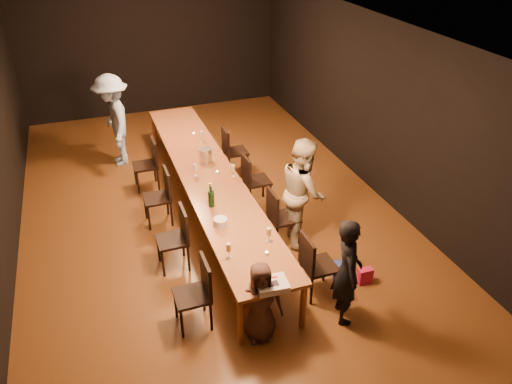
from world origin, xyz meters
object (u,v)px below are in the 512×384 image
object	(u,v)px
ice_bucket	(205,155)
woman_birthday	(347,271)
man_blue	(114,121)
table	(208,176)
chair_left_1	(172,239)
chair_right_1	(284,217)
chair_right_2	(257,180)
chair_left_0	(192,295)
woman_tan	(303,191)
chair_left_2	(157,198)
chair_right_3	(236,151)
chair_right_0	(319,265)
champagne_bottle	(211,195)
plate_stack	(220,222)
birthday_cake	(272,285)
child	(260,302)
chair_left_3	(145,165)

from	to	relation	value
ice_bucket	woman_birthday	bearing A→B (deg)	-75.21
man_blue	table	bearing A→B (deg)	23.63
chair_left_1	man_blue	world-z (taller)	man_blue
chair_right_1	chair_right_2	bearing A→B (deg)	180.00
chair_left_0	woman_tan	world-z (taller)	woman_tan
chair_right_1	man_blue	bearing A→B (deg)	-150.07
chair_right_2	chair_left_2	world-z (taller)	same
chair_right_3	man_blue	distance (m)	2.41
chair_left_0	chair_left_2	world-z (taller)	same
chair_right_2	chair_left_0	xyz separation A→B (m)	(-1.70, -2.40, 0.00)
chair_right_0	champagne_bottle	distance (m)	1.83
plate_stack	chair_right_2	bearing A→B (deg)	54.58
birthday_cake	ice_bucket	world-z (taller)	ice_bucket
man_blue	woman_birthday	bearing A→B (deg)	18.96
chair_left_0	champagne_bottle	xyz separation A→B (m)	(0.65, 1.42, 0.47)
man_blue	champagne_bottle	xyz separation A→B (m)	(1.01, -3.36, 0.04)
chair_left_0	champagne_bottle	distance (m)	1.63
chair_right_2	woman_tan	xyz separation A→B (m)	(0.30, -1.18, 0.38)
chair_right_0	chair_left_0	bearing A→B (deg)	-90.00
chair_left_2	plate_stack	xyz separation A→B (m)	(0.63, -1.50, 0.34)
chair_left_2	child	bearing A→B (deg)	-166.13
woman_tan	champagne_bottle	world-z (taller)	woman_tan
chair_left_3	champagne_bottle	size ratio (longest dim) A/B	2.46
chair_right_1	chair_left_1	distance (m)	1.70
birthday_cake	ice_bucket	bearing A→B (deg)	92.66
chair_right_3	birthday_cake	distance (m)	4.20
chair_right_0	table	bearing A→B (deg)	-160.50
chair_right_3	birthday_cake	size ratio (longest dim) A/B	2.45
table	chair_left_1	distance (m)	1.49
chair_right_0	woman_birthday	distance (m)	0.58
table	chair_left_1	xyz separation A→B (m)	(-0.85, -1.20, -0.24)
table	chair_left_2	bearing A→B (deg)	180.00
child	ice_bucket	distance (m)	3.31
chair_left_1	woman_tan	xyz separation A→B (m)	(2.00, 0.02, 0.38)
child	birthday_cake	xyz separation A→B (m)	(0.13, -0.03, 0.25)
chair_left_3	woman_birthday	world-z (taller)	woman_birthday
chair_right_1	champagne_bottle	bearing A→B (deg)	-101.64
chair_right_0	champagne_bottle	size ratio (longest dim) A/B	2.46
woman_tan	birthday_cake	xyz separation A→B (m)	(-1.16, -1.72, -0.05)
chair_right_3	chair_left_0	world-z (taller)	same
birthday_cake	table	bearing A→B (deg)	94.00
chair_right_1	chair_right_2	distance (m)	1.20
chair_right_0	chair_left_0	distance (m)	1.70
woman_tan	chair_right_1	bearing A→B (deg)	106.39
chair_right_2	ice_bucket	world-z (taller)	ice_bucket
chair_left_2	birthday_cake	world-z (taller)	chair_left_2
ice_bucket	child	bearing A→B (deg)	-93.84
birthday_cake	chair_left_2	bearing A→B (deg)	110.36
birthday_cake	chair_left_1	bearing A→B (deg)	120.47
chair_right_1	chair_left_1	world-z (taller)	same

